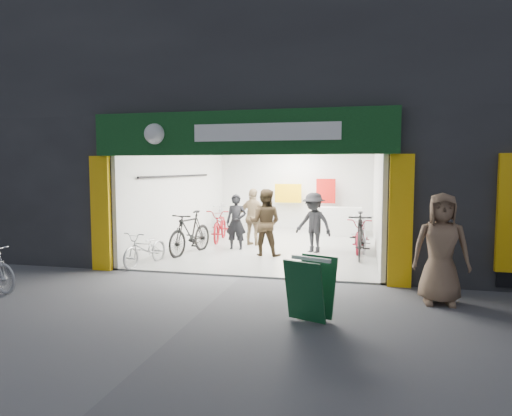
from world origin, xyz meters
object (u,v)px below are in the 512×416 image
(bike_left_front, at_px, (146,248))
(sandwich_board, at_px, (311,287))
(pedestrian_near, at_px, (441,249))
(bike_right_front, at_px, (360,235))

(bike_left_front, distance_m, sandwich_board, 5.27)
(pedestrian_near, relative_size, sandwich_board, 2.01)
(bike_left_front, relative_size, bike_right_front, 0.81)
(bike_right_front, xyz_separation_m, pedestrian_near, (1.37, -3.77, 0.36))
(pedestrian_near, height_order, sandwich_board, pedestrian_near)
(bike_left_front, relative_size, pedestrian_near, 0.84)
(bike_right_front, distance_m, sandwich_board, 5.22)
(bike_right_front, bearing_deg, sandwich_board, -97.50)
(pedestrian_near, xyz_separation_m, sandwich_board, (-2.06, -1.40, -0.43))
(bike_left_front, height_order, pedestrian_near, pedestrian_near)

